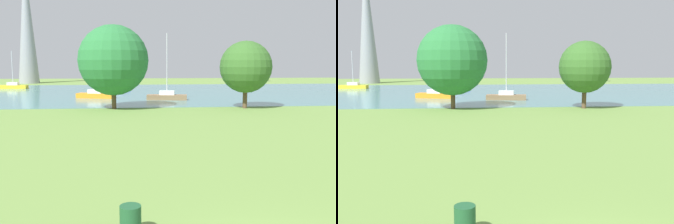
% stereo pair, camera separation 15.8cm
% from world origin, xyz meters
% --- Properties ---
extents(ground_plane, '(160.00, 160.00, 0.00)m').
position_xyz_m(ground_plane, '(0.00, 22.00, 0.00)').
color(ground_plane, olive).
extents(litter_bin, '(0.56, 0.56, 0.80)m').
position_xyz_m(litter_bin, '(-3.35, 2.22, 0.40)').
color(litter_bin, '#1E512D').
rests_on(litter_bin, ground).
extents(water_surface, '(140.00, 40.00, 0.02)m').
position_xyz_m(water_surface, '(0.00, 50.00, 0.01)').
color(water_surface, teal).
rests_on(water_surface, ground).
extents(sailboat_blue, '(5.03, 3.02, 5.66)m').
position_xyz_m(sailboat_blue, '(-6.07, 57.96, 0.45)').
color(sailboat_blue, blue).
rests_on(sailboat_blue, water_surface).
extents(sailboat_yellow, '(4.89, 1.83, 6.48)m').
position_xyz_m(sailboat_yellow, '(-23.81, 60.08, 0.46)').
color(sailboat_yellow, yellow).
rests_on(sailboat_yellow, water_surface).
extents(sailboat_orange, '(5.03, 2.92, 7.65)m').
position_xyz_m(sailboat_orange, '(-7.89, 41.01, 0.47)').
color(sailboat_orange, orange).
rests_on(sailboat_orange, water_surface).
extents(sailboat_brown, '(4.97, 2.19, 7.95)m').
position_xyz_m(sailboat_brown, '(0.91, 37.84, 0.48)').
color(sailboat_brown, brown).
rests_on(sailboat_brown, water_surface).
extents(tree_east_near, '(6.79, 6.79, 8.10)m').
position_xyz_m(tree_east_near, '(-5.04, 29.53, 4.70)').
color(tree_east_near, brown).
rests_on(tree_east_near, ground).
extents(tree_west_near, '(5.07, 5.07, 6.59)m').
position_xyz_m(tree_west_near, '(7.80, 28.80, 4.05)').
color(tree_west_near, brown).
rests_on(tree_west_near, ground).
extents(electricity_pylon, '(6.40, 4.40, 27.07)m').
position_xyz_m(electricity_pylon, '(-25.73, 77.82, 13.55)').
color(electricity_pylon, gray).
rests_on(electricity_pylon, ground).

